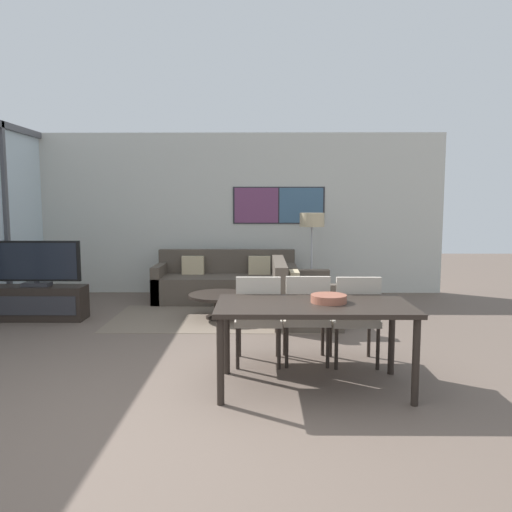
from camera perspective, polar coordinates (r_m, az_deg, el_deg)
The scene contains 14 objects.
ground_plane at distance 3.89m, azimuth -8.57°, elevation -18.41°, with size 24.00×24.00×0.00m, color brown.
wall_back at distance 8.81m, azimuth -3.12°, elevation 4.86°, with size 7.55×0.09×2.80m.
area_rug at distance 7.01m, azimuth -4.16°, elevation -7.08°, with size 2.97×1.65×0.01m.
tv_console at distance 7.50m, azimuth -23.69°, elevation -4.93°, with size 1.30×0.40×0.47m.
television at distance 7.41m, azimuth -23.87°, elevation -0.80°, with size 1.22×0.20×0.62m.
sofa_main at distance 8.21m, azimuth -3.45°, elevation -3.19°, with size 2.28×0.86×0.81m.
sofa_side at distance 6.90m, azimuth 4.92°, elevation -5.01°, with size 0.86×1.49×0.81m.
coffee_table at distance 6.95m, azimuth -4.18°, elevation -5.04°, with size 0.86×0.86×0.34m.
dining_table at distance 4.33m, azimuth 6.60°, elevation -6.42°, with size 1.67×0.85×0.75m.
dining_chair_left at distance 4.93m, azimuth 0.27°, elevation -6.68°, with size 0.46×0.46×0.90m.
dining_chair_centre at distance 4.99m, azimuth 5.79°, elevation -6.56°, with size 0.46×0.46×0.90m.
dining_chair_right at distance 5.02m, azimuth 11.29°, elevation -6.58°, with size 0.46×0.46×0.90m.
fruit_bowl at distance 4.37m, azimuth 8.30°, elevation -4.77°, with size 0.31×0.31×0.07m.
floor_lamp at distance 8.04m, azimuth 6.41°, elevation 3.52°, with size 0.39×0.39×1.44m.
Camera 1 is at (0.58, -3.49, 1.62)m, focal length 35.00 mm.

